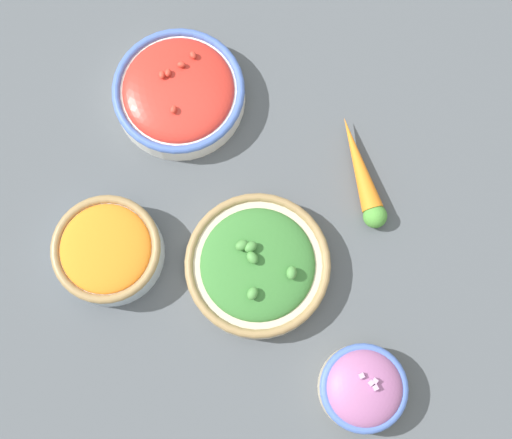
{
  "coord_description": "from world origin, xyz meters",
  "views": [
    {
      "loc": [
        -0.09,
        0.19,
        1.0
      ],
      "look_at": [
        0.0,
        0.0,
        0.03
      ],
      "focal_mm": 50.0,
      "sensor_mm": 36.0,
      "label": 1
    }
  ],
  "objects_px": {
    "bowl_cherry_tomatoes": "(179,92)",
    "bowl_red_onion": "(363,388)",
    "bowl_broccoli": "(258,265)",
    "loose_carrot": "(362,175)",
    "bowl_carrots": "(108,250)"
  },
  "relations": [
    {
      "from": "bowl_cherry_tomatoes",
      "to": "bowl_red_onion",
      "type": "xyz_separation_m",
      "value": [
        -0.41,
        0.27,
        0.0
      ]
    },
    {
      "from": "bowl_carrots",
      "to": "bowl_red_onion",
      "type": "bearing_deg",
      "value": 176.68
    },
    {
      "from": "bowl_cherry_tomatoes",
      "to": "bowl_carrots",
      "type": "distance_m",
      "value": 0.25
    },
    {
      "from": "bowl_broccoli",
      "to": "bowl_cherry_tomatoes",
      "type": "distance_m",
      "value": 0.28
    },
    {
      "from": "loose_carrot",
      "to": "bowl_carrots",
      "type": "bearing_deg",
      "value": 92.27
    },
    {
      "from": "bowl_cherry_tomatoes",
      "to": "loose_carrot",
      "type": "distance_m",
      "value": 0.29
    },
    {
      "from": "bowl_red_onion",
      "to": "loose_carrot",
      "type": "bearing_deg",
      "value": -67.07
    },
    {
      "from": "bowl_carrots",
      "to": "loose_carrot",
      "type": "bearing_deg",
      "value": -137.74
    },
    {
      "from": "bowl_cherry_tomatoes",
      "to": "loose_carrot",
      "type": "relative_size",
      "value": 1.34
    },
    {
      "from": "bowl_broccoli",
      "to": "loose_carrot",
      "type": "distance_m",
      "value": 0.2
    },
    {
      "from": "bowl_broccoli",
      "to": "bowl_cherry_tomatoes",
      "type": "bearing_deg",
      "value": -40.98
    },
    {
      "from": "bowl_cherry_tomatoes",
      "to": "loose_carrot",
      "type": "xyz_separation_m",
      "value": [
        -0.29,
        -0.0,
        -0.01
      ]
    },
    {
      "from": "bowl_red_onion",
      "to": "bowl_carrots",
      "type": "height_order",
      "value": "bowl_red_onion"
    },
    {
      "from": "bowl_broccoli",
      "to": "loose_carrot",
      "type": "relative_size",
      "value": 1.4
    },
    {
      "from": "bowl_cherry_tomatoes",
      "to": "loose_carrot",
      "type": "bearing_deg",
      "value": -179.93
    }
  ]
}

